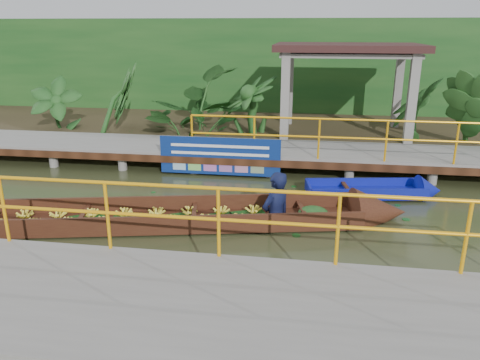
# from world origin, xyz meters

# --- Properties ---
(ground) EXTENTS (80.00, 80.00, 0.00)m
(ground) POSITION_xyz_m (0.00, 0.00, 0.00)
(ground) COLOR #2C341A
(ground) RESTS_ON ground
(land_strip) EXTENTS (30.00, 8.00, 0.45)m
(land_strip) POSITION_xyz_m (0.00, 7.50, 0.23)
(land_strip) COLOR #322A19
(land_strip) RESTS_ON ground
(far_dock) EXTENTS (16.00, 2.06, 1.66)m
(far_dock) POSITION_xyz_m (0.02, 3.43, 0.48)
(far_dock) COLOR slate
(far_dock) RESTS_ON ground
(near_dock) EXTENTS (18.00, 2.40, 1.73)m
(near_dock) POSITION_xyz_m (1.00, -4.20, 0.30)
(near_dock) COLOR slate
(near_dock) RESTS_ON ground
(pavilion) EXTENTS (4.40, 3.00, 3.00)m
(pavilion) POSITION_xyz_m (3.00, 6.30, 2.82)
(pavilion) COLOR slate
(pavilion) RESTS_ON ground
(foliage_backdrop) EXTENTS (30.00, 0.80, 4.00)m
(foliage_backdrop) POSITION_xyz_m (0.00, 10.00, 2.00)
(foliage_backdrop) COLOR #164418
(foliage_backdrop) RESTS_ON ground
(vendor_boat) EXTENTS (10.61, 3.22, 2.35)m
(vendor_boat) POSITION_xyz_m (-0.89, -0.72, 0.26)
(vendor_boat) COLOR #38180F
(vendor_boat) RESTS_ON ground
(moored_blue_boat) EXTENTS (3.13, 1.26, 0.73)m
(moored_blue_boat) POSITION_xyz_m (4.00, 1.65, 0.13)
(moored_blue_boat) COLOR #0D1694
(moored_blue_boat) RESTS_ON ground
(blue_banner) EXTENTS (3.11, 0.04, 0.97)m
(blue_banner) POSITION_xyz_m (-0.28, 2.48, 0.56)
(blue_banner) COLOR navy
(blue_banner) RESTS_ON ground
(tropical_plants) EXTENTS (14.46, 1.46, 1.82)m
(tropical_plants) POSITION_xyz_m (-0.13, 5.30, 1.36)
(tropical_plants) COLOR #164418
(tropical_plants) RESTS_ON ground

